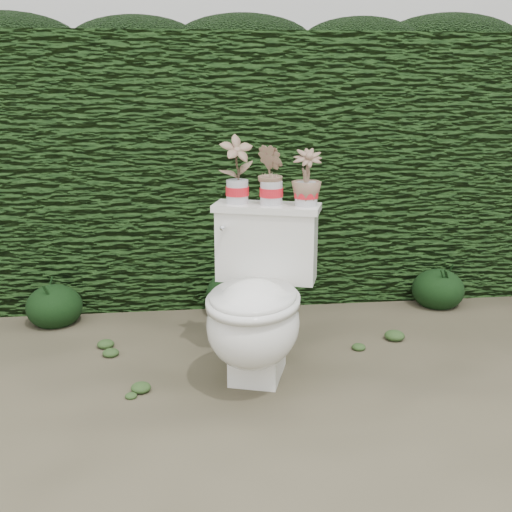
{
  "coord_description": "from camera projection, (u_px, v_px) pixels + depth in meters",
  "views": [
    {
      "loc": [
        -0.39,
        -2.55,
        1.35
      ],
      "look_at": [
        -0.05,
        0.29,
        0.55
      ],
      "focal_mm": 45.0,
      "sensor_mm": 36.0,
      "label": 1
    }
  ],
  "objects": [
    {
      "name": "liriope_clump_1",
      "position": [
        54.0,
        302.0,
        3.62
      ],
      "size": [
        0.31,
        0.31,
        0.25
      ],
      "primitive_type": "ellipsoid",
      "color": "black",
      "rests_on": "ground"
    },
    {
      "name": "hedge",
      "position": [
        240.0,
        165.0,
        4.17
      ],
      "size": [
        8.0,
        1.0,
        1.6
      ],
      "primitive_type": "cube",
      "color": "#214216",
      "rests_on": "ground"
    },
    {
      "name": "house_wall",
      "position": [
        254.0,
        24.0,
        8.12
      ],
      "size": [
        8.0,
        3.5,
        4.0
      ],
      "primitive_type": "cube",
      "color": "silver",
      "rests_on": "ground"
    },
    {
      "name": "potted_plant_center",
      "position": [
        271.0,
        176.0,
        2.97
      ],
      "size": [
        0.16,
        0.17,
        0.27
      ],
      "primitive_type": "imported",
      "rotation": [
        0.0,
        0.0,
        5.01
      ],
      "color": "#28822C",
      "rests_on": "toilet"
    },
    {
      "name": "toilet",
      "position": [
        257.0,
        306.0,
        2.9
      ],
      "size": [
        0.64,
        0.78,
        0.78
      ],
      "rotation": [
        0.0,
        0.0,
        -0.32
      ],
      "color": "white",
      "rests_on": "ground"
    },
    {
      "name": "potted_plant_left",
      "position": [
        237.0,
        171.0,
        3.0
      ],
      "size": [
        0.18,
        0.14,
        0.3
      ],
      "primitive_type": "imported",
      "rotation": [
        0.0,
        0.0,
        0.19
      ],
      "color": "#28822C",
      "rests_on": "toilet"
    },
    {
      "name": "potted_plant_right",
      "position": [
        307.0,
        179.0,
        2.94
      ],
      "size": [
        0.15,
        0.15,
        0.25
      ],
      "primitive_type": "imported",
      "rotation": [
        0.0,
        0.0,
        -0.12
      ],
      "color": "#28822C",
      "rests_on": "toilet"
    },
    {
      "name": "liriope_clump_2",
      "position": [
        236.0,
        289.0,
        3.78
      ],
      "size": [
        0.36,
        0.36,
        0.29
      ],
      "primitive_type": "ellipsoid",
      "color": "black",
      "rests_on": "ground"
    },
    {
      "name": "liriope_clump_3",
      "position": [
        438.0,
        285.0,
        3.92
      ],
      "size": [
        0.32,
        0.32,
        0.25
      ],
      "primitive_type": "ellipsoid",
      "color": "black",
      "rests_on": "ground"
    },
    {
      "name": "ground",
      "position": [
        275.0,
        392.0,
        2.85
      ],
      "size": [
        60.0,
        60.0,
        0.0
      ],
      "primitive_type": "plane",
      "color": "brown",
      "rests_on": "ground"
    }
  ]
}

